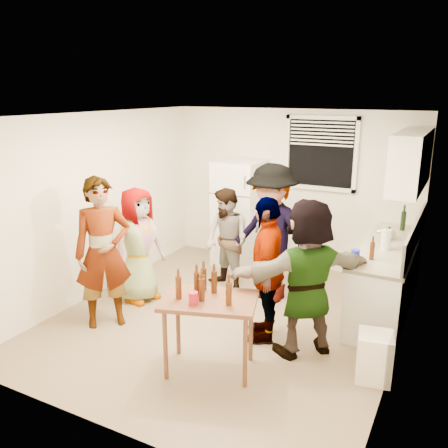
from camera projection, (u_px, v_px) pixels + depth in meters
The scene contains 23 objects.
room at pixel (227, 319), 5.96m from camera, with size 4.00×4.50×2.50m, color white, non-canonical shape.
window at pixel (321, 153), 7.14m from camera, with size 1.12×0.10×1.06m, color white, non-canonical shape.
refrigerator at pixel (239, 213), 7.66m from camera, with size 0.70×0.70×1.70m, color white.
counter_lower at pixel (386, 280), 6.07m from camera, with size 0.60×2.20×0.86m, color white.
countertop at pixel (389, 246), 5.94m from camera, with size 0.64×2.22×0.04m, color beige.
backsplash at pixel (415, 234), 5.76m from camera, with size 0.03×2.20×0.36m, color #A5A197.
upper_cabinets at pixel (412, 160), 5.76m from camera, with size 0.34×1.60×0.70m, color white.
kettle at pixel (388, 239), 6.16m from camera, with size 0.22×0.18×0.18m, color silver, non-canonical shape.
paper_towel at pixel (385, 250), 5.76m from camera, with size 0.12×0.12×0.25m, color white.
wine_bottle at pixel (402, 230), 6.56m from camera, with size 0.07×0.07×0.27m, color black.
beer_bottle_counter at pixel (371, 259), 5.42m from camera, with size 0.05×0.05×0.21m, color #47230C.
blue_cup at pixel (355, 260), 5.39m from camera, with size 0.10×0.10×0.13m, color #232CD2.
picture_frame at pixel (413, 231), 6.23m from camera, with size 0.02×0.20×0.16m, color #E8B249.
trash_bin at pixel (374, 356), 4.65m from camera, with size 0.33×0.33×0.49m, color white.
serving_table at pixel (210, 369), 4.89m from camera, with size 0.93×0.62×0.79m, color brown, non-canonical shape.
beer_bottle_table at pixel (202, 295), 4.75m from camera, with size 0.06×0.06×0.21m, color #47230C.
red_cup at pixel (194, 304), 4.56m from camera, with size 0.09×0.09×0.12m, color #B41A2A.
guest_grey at pixel (141, 299), 6.52m from camera, with size 0.76×1.56×0.50m, color gray.
guest_stripe at pixel (108, 323), 5.85m from camera, with size 0.67×1.83×0.44m, color #141933.
guest_back_left at pixel (227, 288), 6.86m from camera, with size 0.71×1.47×0.56m, color brown.
guest_back_right at pixel (270, 298), 6.54m from camera, with size 1.21×1.87×0.69m, color #424247.
guest_black at pixel (265, 337), 5.52m from camera, with size 0.98×1.67×0.41m, color black.
guest_orange at pixel (303, 351), 5.22m from camera, with size 1.60×1.73×0.51m, color #EE774A.
Camera 1 is at (2.46, -4.82, 2.77)m, focal length 38.00 mm.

